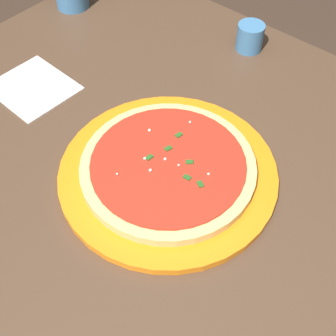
% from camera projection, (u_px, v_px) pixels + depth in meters
% --- Properties ---
extents(ground_plane, '(5.00, 5.00, 0.00)m').
position_uv_depth(ground_plane, '(162.00, 318.00, 1.33)').
color(ground_plane, '#38281E').
extents(restaurant_table, '(1.05, 0.89, 0.73)m').
position_uv_depth(restaurant_table, '(158.00, 198.00, 0.86)').
color(restaurant_table, black).
rests_on(restaurant_table, ground_plane).
extents(serving_plate, '(0.35, 0.35, 0.01)m').
position_uv_depth(serving_plate, '(168.00, 173.00, 0.73)').
color(serving_plate, orange).
rests_on(serving_plate, restaurant_table).
extents(pizza, '(0.28, 0.28, 0.02)m').
position_uv_depth(pizza, '(168.00, 166.00, 0.72)').
color(pizza, '#DBB26B').
rests_on(pizza, serving_plate).
extents(cup_small_sauce, '(0.06, 0.06, 0.06)m').
position_uv_depth(cup_small_sauce, '(250.00, 37.00, 0.93)').
color(cup_small_sauce, teal).
rests_on(cup_small_sauce, restaurant_table).
extents(napkin_folded_right, '(0.15, 0.14, 0.00)m').
position_uv_depth(napkin_folded_right, '(33.00, 87.00, 0.88)').
color(napkin_folded_right, white).
rests_on(napkin_folded_right, restaurant_table).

